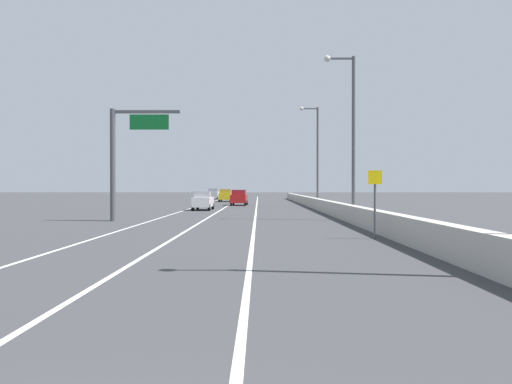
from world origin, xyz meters
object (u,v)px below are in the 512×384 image
Objects in this scene: lamp_post_right_third at (316,150)px; car_yellow_2 at (226,195)px; lamp_post_right_near at (511,20)px; speed_advisory_sign at (375,199)px; car_red_0 at (239,198)px; car_silver_3 at (214,194)px; overhead_sign_gantry at (124,150)px; car_white_1 at (203,201)px; lamp_post_right_second at (350,127)px.

lamp_post_right_third reaches higher than car_yellow_2.
lamp_post_right_near is at bearing -90.14° from lamp_post_right_third.
car_red_0 is at bearing 100.23° from speed_advisory_sign.
lamp_post_right_near is 85.39m from car_silver_3.
speed_advisory_sign is 59.16m from car_yellow_2.
car_red_0 is at bearing 143.35° from lamp_post_right_third.
car_red_0 is (6.56, 29.98, -3.76)m from overhead_sign_gantry.
car_yellow_2 is (-10.27, 58.25, -0.79)m from speed_advisory_sign.
car_yellow_2 is at bearing 116.63° from lamp_post_right_third.
lamp_post_right_third is 2.57× the size of car_red_0.
car_red_0 is (-8.71, 51.52, -5.43)m from lamp_post_right_near.
speed_advisory_sign is 0.68× the size of car_white_1.
overhead_sign_gantry is 1.71× the size of car_white_1.
lamp_post_right_near is 1.00× the size of lamp_post_right_third.
car_yellow_2 is at bearing 99.55° from lamp_post_right_near.
overhead_sign_gantry reaches higher than car_white_1.
lamp_post_right_second is at bearing 84.79° from speed_advisory_sign.
car_silver_3 reaches higher than car_yellow_2.
lamp_post_right_near is 1.00× the size of lamp_post_right_second.
speed_advisory_sign is 0.68× the size of car_red_0.
car_yellow_2 is (-2.73, 16.47, 0.01)m from car_red_0.
car_red_0 is at bearing 106.69° from lamp_post_right_second.
lamp_post_right_second is (-0.00, 22.48, 0.00)m from lamp_post_right_near.
lamp_post_right_near and lamp_post_right_third have the same top height.
car_yellow_2 is at bearing 99.41° from car_red_0.
lamp_post_right_second is 2.57× the size of car_red_0.
lamp_post_right_near and lamp_post_right_second have the same top height.
lamp_post_right_near reaches higher than overhead_sign_gantry.
car_silver_3 reaches higher than car_white_1.
overhead_sign_gantry is 1.58× the size of car_yellow_2.
car_white_1 is (-11.76, 38.07, -5.47)m from lamp_post_right_near.
lamp_post_right_third is (1.27, 35.23, 4.64)m from speed_advisory_sign.
car_white_1 is (-10.60, 28.34, -0.83)m from speed_advisory_sign.
lamp_post_right_second is 2.57× the size of car_white_1.
lamp_post_right_second reaches higher than car_yellow_2.
car_white_1 is at bearing -90.63° from car_yellow_2.
speed_advisory_sign is at bearing 96.81° from lamp_post_right_near.
overhead_sign_gantry is 2.50× the size of speed_advisory_sign.
overhead_sign_gantry is 1.71× the size of car_red_0.
overhead_sign_gantry is 62.51m from car_silver_3.
speed_advisory_sign is 0.65× the size of car_silver_3.
speed_advisory_sign is 13.62m from lamp_post_right_second.
lamp_post_right_third is (0.11, 44.96, 0.00)m from lamp_post_right_near.
lamp_post_right_near is at bearing -80.45° from car_yellow_2.
car_silver_3 is at bearing 110.85° from lamp_post_right_third.
car_white_1 is at bearing 78.03° from overhead_sign_gantry.
overhead_sign_gantry is 0.67× the size of lamp_post_right_third.
lamp_post_right_third is at bearing 87.93° from speed_advisory_sign.
car_red_0 is 13.79m from car_white_1.
lamp_post_right_second is at bearing -90.28° from lamp_post_right_third.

